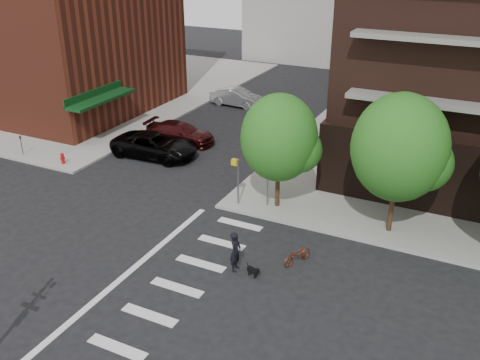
# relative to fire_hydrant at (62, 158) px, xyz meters

# --- Properties ---
(ground) EXTENTS (120.00, 120.00, 0.00)m
(ground) POSITION_rel_fire_hydrant_xyz_m (10.50, -7.80, -0.55)
(ground) COLOR black
(ground) RESTS_ON ground
(sidewalk_nw) EXTENTS (31.00, 33.00, 0.15)m
(sidewalk_nw) POSITION_rel_fire_hydrant_xyz_m (-14.00, 15.70, -0.48)
(sidewalk_nw) COLOR gray
(sidewalk_nw) RESTS_ON ground
(crosswalk) EXTENTS (3.85, 13.00, 0.01)m
(crosswalk) POSITION_rel_fire_hydrant_xyz_m (12.71, -7.80, -0.55)
(crosswalk) COLOR silver
(crosswalk) RESTS_ON ground
(tree_a) EXTENTS (4.00, 4.00, 5.90)m
(tree_a) POSITION_rel_fire_hydrant_xyz_m (14.50, 0.70, 3.49)
(tree_a) COLOR #301E11
(tree_a) RESTS_ON sidewalk_ne
(tree_b) EXTENTS (4.50, 4.50, 6.65)m
(tree_b) POSITION_rel_fire_hydrant_xyz_m (20.50, 0.70, 3.99)
(tree_b) COLOR #301E11
(tree_b) RESTS_ON sidewalk_ne
(pedestrian_signal) EXTENTS (2.18, 0.67, 2.60)m
(pedestrian_signal) POSITION_rel_fire_hydrant_xyz_m (12.82, 0.12, 1.30)
(pedestrian_signal) COLOR slate
(pedestrian_signal) RESTS_ON sidewalk_ne
(fire_hydrant) EXTENTS (0.24, 0.24, 0.73)m
(fire_hydrant) POSITION_rel_fire_hydrant_xyz_m (0.00, 0.00, 0.00)
(fire_hydrant) COLOR #A50C0C
(fire_hydrant) RESTS_ON sidewalk_nw
(parking_meter) EXTENTS (0.10, 0.08, 1.32)m
(parking_meter) POSITION_rel_fire_hydrant_xyz_m (-3.50, -0.00, 0.41)
(parking_meter) COLOR black
(parking_meter) RESTS_ON sidewalk_nw
(parked_car_black) EXTENTS (2.93, 5.87, 1.60)m
(parked_car_black) POSITION_rel_fire_hydrant_xyz_m (4.39, 3.87, 0.25)
(parked_car_black) COLOR black
(parked_car_black) RESTS_ON ground
(parked_car_maroon) EXTENTS (2.33, 5.14, 1.46)m
(parked_car_maroon) POSITION_rel_fire_hydrant_xyz_m (4.50, 6.88, 0.18)
(parked_car_maroon) COLOR #370D0E
(parked_car_maroon) RESTS_ON ground
(parked_car_silver) EXTENTS (1.87, 4.73, 1.53)m
(parked_car_silver) POSITION_rel_fire_hydrant_xyz_m (4.18, 16.57, 0.21)
(parked_car_silver) COLOR #A1A3A8
(parked_car_silver) RESTS_ON ground
(scooter) EXTENTS (1.17, 1.70, 0.84)m
(scooter) POSITION_rel_fire_hydrant_xyz_m (17.38, -3.83, -0.13)
(scooter) COLOR maroon
(scooter) RESTS_ON ground
(dog_walker) EXTENTS (0.72, 0.51, 1.88)m
(dog_walker) POSITION_rel_fire_hydrant_xyz_m (15.11, -5.52, 0.39)
(dog_walker) COLOR black
(dog_walker) RESTS_ON ground
(dog) EXTENTS (0.63, 0.32, 0.53)m
(dog) POSITION_rel_fire_hydrant_xyz_m (16.05, -5.68, -0.22)
(dog) COLOR black
(dog) RESTS_ON ground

